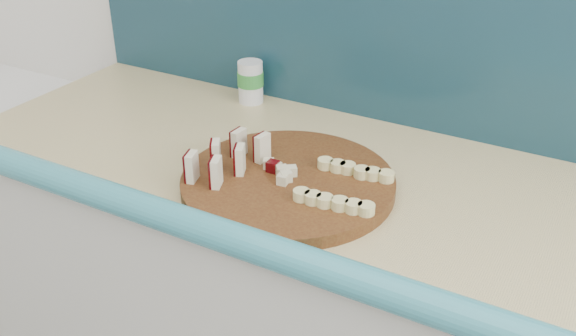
# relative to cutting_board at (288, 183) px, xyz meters

# --- Properties ---
(backsplash) EXTENTS (2.20, 0.02, 0.50)m
(backsplash) POSITION_rel_cutting_board_xyz_m (0.31, 0.39, 0.24)
(backsplash) COLOR teal
(backsplash) RESTS_ON kitchen_counter
(cutting_board) EXTENTS (0.45, 0.45, 0.03)m
(cutting_board) POSITION_rel_cutting_board_xyz_m (0.00, 0.00, 0.00)
(cutting_board) COLOR #3F1D0D
(cutting_board) RESTS_ON kitchen_counter
(apple_wedges) EXTENTS (0.10, 0.17, 0.06)m
(apple_wedges) POSITION_rel_cutting_board_xyz_m (-0.12, -0.03, 0.04)
(apple_wedges) COLOR beige
(apple_wedges) RESTS_ON cutting_board
(apple_chunks) EXTENTS (0.06, 0.07, 0.02)m
(apple_chunks) POSITION_rel_cutting_board_xyz_m (-0.03, -0.00, 0.02)
(apple_chunks) COLOR beige
(apple_chunks) RESTS_ON cutting_board
(banana_slices) EXTENTS (0.17, 0.17, 0.02)m
(banana_slices) POSITION_rel_cutting_board_xyz_m (0.11, 0.01, 0.02)
(banana_slices) COLOR #E0D489
(banana_slices) RESTS_ON cutting_board
(canister) EXTENTS (0.07, 0.07, 0.11)m
(canister) POSITION_rel_cutting_board_xyz_m (-0.29, 0.33, 0.04)
(canister) COLOR silver
(canister) RESTS_ON kitchen_counter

